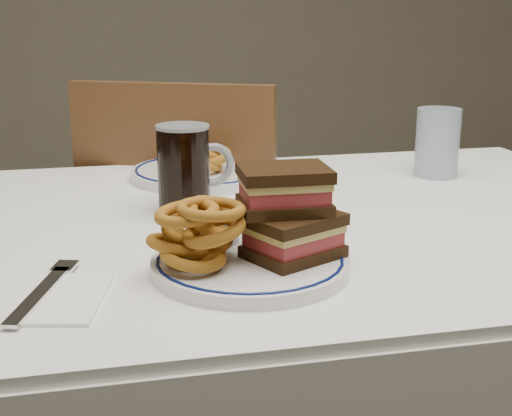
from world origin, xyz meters
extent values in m
cube|color=white|center=(0.00, 0.00, 0.73)|extent=(1.26, 0.86, 0.03)
cylinder|color=#412B15|center=(0.54, 0.34, 0.35)|extent=(0.06, 0.06, 0.71)
cube|color=white|center=(0.00, 0.43, 0.65)|extent=(1.26, 0.01, 0.17)
cube|color=#412B15|center=(-0.05, 0.57, 0.43)|extent=(0.56, 0.56, 0.04)
cylinder|color=#412B15|center=(0.19, 0.66, 0.21)|extent=(0.04, 0.04, 0.41)
cylinder|color=#412B15|center=(0.04, 0.33, 0.21)|extent=(0.04, 0.04, 0.41)
cylinder|color=#412B15|center=(-0.14, 0.81, 0.21)|extent=(0.04, 0.04, 0.41)
cylinder|color=#412B15|center=(-0.29, 0.48, 0.21)|extent=(0.04, 0.04, 0.41)
cube|color=#412B15|center=(-0.13, 0.40, 0.69)|extent=(0.40, 0.20, 0.46)
cylinder|color=white|center=(-0.10, -0.22, 0.76)|extent=(0.25, 0.25, 0.02)
torus|color=#0A1651|center=(-0.10, -0.22, 0.77)|extent=(0.23, 0.23, 0.00)
cube|color=black|center=(-0.05, -0.23, 0.77)|extent=(0.13, 0.12, 0.01)
cube|color=#9B2D35|center=(-0.05, -0.23, 0.79)|extent=(0.12, 0.11, 0.02)
cube|color=tan|center=(-0.05, -0.23, 0.80)|extent=(0.13, 0.12, 0.01)
cube|color=black|center=(-0.05, -0.23, 0.82)|extent=(0.13, 0.12, 0.01)
cube|color=black|center=(-0.06, -0.21, 0.83)|extent=(0.11, 0.09, 0.01)
cube|color=#9B2D35|center=(-0.06, -0.21, 0.85)|extent=(0.10, 0.08, 0.02)
cube|color=tan|center=(-0.06, -0.21, 0.86)|extent=(0.11, 0.09, 0.01)
cube|color=black|center=(-0.06, -0.21, 0.87)|extent=(0.11, 0.09, 0.01)
torus|color=brown|center=(-0.17, -0.22, 0.78)|extent=(0.08, 0.08, 0.05)
torus|color=brown|center=(-0.18, -0.24, 0.78)|extent=(0.08, 0.08, 0.03)
torus|color=brown|center=(-0.19, -0.22, 0.79)|extent=(0.09, 0.08, 0.04)
torus|color=brown|center=(-0.16, -0.20, 0.80)|extent=(0.09, 0.09, 0.05)
torus|color=brown|center=(-0.18, -0.21, 0.81)|extent=(0.07, 0.07, 0.03)
torus|color=brown|center=(-0.15, -0.25, 0.81)|extent=(0.08, 0.08, 0.04)
torus|color=brown|center=(-0.15, -0.22, 0.82)|extent=(0.08, 0.07, 0.07)
torus|color=brown|center=(-0.18, -0.23, 0.83)|extent=(0.08, 0.08, 0.02)
torus|color=brown|center=(-0.16, -0.25, 0.84)|extent=(0.08, 0.08, 0.02)
cylinder|color=silver|center=(-0.13, -0.15, 0.78)|extent=(0.06, 0.06, 0.03)
cylinder|color=#9A020E|center=(-0.13, -0.15, 0.79)|extent=(0.05, 0.05, 0.01)
cylinder|color=black|center=(-0.15, 0.06, 0.82)|extent=(0.08, 0.08, 0.14)
cylinder|color=gray|center=(-0.15, 0.06, 0.89)|extent=(0.08, 0.08, 0.01)
torus|color=gray|center=(-0.10, 0.06, 0.82)|extent=(0.07, 0.02, 0.07)
cylinder|color=#96ACC2|center=(0.35, 0.20, 0.82)|extent=(0.08, 0.08, 0.13)
cylinder|color=white|center=(-0.09, 0.28, 0.76)|extent=(0.27, 0.27, 0.02)
torus|color=#0A1651|center=(-0.09, 0.28, 0.77)|extent=(0.26, 0.26, 0.01)
torus|color=brown|center=(-0.10, 0.25, 0.78)|extent=(0.09, 0.09, 0.04)
torus|color=brown|center=(-0.08, 0.30, 0.79)|extent=(0.08, 0.07, 0.05)
torus|color=brown|center=(-0.08, 0.26, 0.80)|extent=(0.09, 0.08, 0.04)
cube|color=white|center=(-0.35, -0.25, 0.75)|extent=(0.17, 0.17, 0.00)
cube|color=silver|center=(-0.35, -0.25, 0.76)|extent=(0.06, 0.16, 0.00)
cube|color=silver|center=(-0.33, -0.17, 0.76)|extent=(0.04, 0.04, 0.00)
camera|label=1|loc=(-0.28, -1.03, 1.07)|focal=50.00mm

